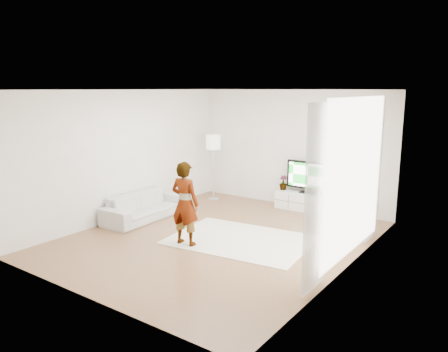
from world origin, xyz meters
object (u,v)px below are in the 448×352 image
Objects in this scene: media_console at (307,202)px; floor_lamp at (213,145)px; television at (308,176)px; rug at (240,240)px; sofa at (144,206)px; player at (185,203)px.

floor_lamp reaches higher than media_console.
television reaches higher than rug.
sofa is 2.54m from floor_lamp.
sofa reaches higher than rug.
television is 0.54× the size of sofa.
rug is 1.30m from player.
player is 0.78× the size of sofa.
television is 2.54m from floor_lamp.
player is at bearing -113.80° from sofa.
player is at bearing -61.93° from floor_lamp.
player is at bearing -104.02° from media_console.
floor_lamp is (-1.59, 2.98, 0.64)m from player.
rug is at bearing -136.13° from player.
floor_lamp is (-2.43, -0.44, 0.59)m from television.
media_console is 0.62m from television.
floor_lamp reaches higher than player.
sofa is at bearing -178.22° from rug.
player is (-0.84, -3.41, -0.04)m from television.
media_console is 0.58× the size of rug.
floor_lamp is at bearing -169.82° from television.
sofa is at bearing -134.44° from media_console.
player reaches higher than sofa.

